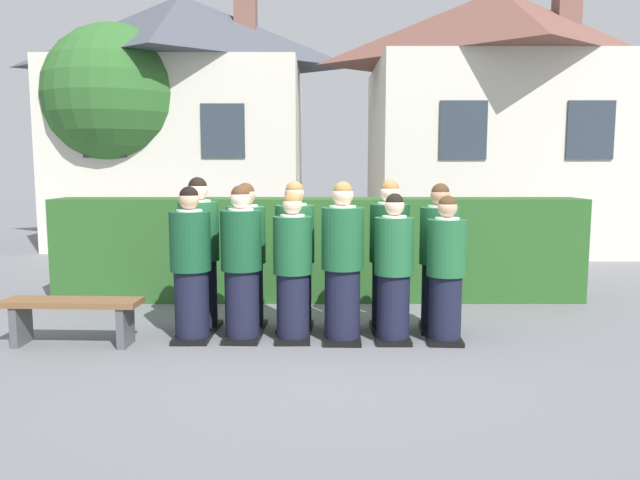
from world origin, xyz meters
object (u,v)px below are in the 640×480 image
Objects in this scene: student_rear_row_1 at (248,260)px; student_front_row_5 at (447,273)px; student_front_row_2 at (294,271)px; student_rear_row_5 at (440,261)px; student_front_row_1 at (243,267)px; student_rear_row_2 at (296,260)px; student_rear_row_4 at (391,259)px; student_front_row_4 at (395,272)px; wooden_bench at (74,312)px; student_rear_row_0 at (201,258)px; student_front_row_3 at (344,266)px; student_rear_row_3 at (343,263)px; student_front_row_0 at (193,268)px.

student_front_row_5 is at bearing -13.80° from student_rear_row_1.
student_front_row_2 is 1.66m from student_rear_row_5.
student_rear_row_1 reaches higher than student_rear_row_5.
student_front_row_1 is 2.14m from student_front_row_5.
student_front_row_1 is 0.68m from student_rear_row_2.
student_front_row_2 is at bearing 177.95° from student_front_row_5.
student_rear_row_5 is (0.55, -0.04, -0.02)m from student_rear_row_4.
student_front_row_1 is 1.60m from student_front_row_4.
student_rear_row_2 is 2.39m from wooden_bench.
student_rear_row_4 is at bearing -0.37° from student_rear_row_0.
student_rear_row_2 is (-0.52, 0.46, -0.00)m from student_front_row_3.
student_rear_row_4 is 1.02× the size of student_rear_row_5.
student_rear_row_1 is 2.15m from student_rear_row_5.
student_front_row_5 is 0.73m from student_rear_row_4.
student_rear_row_3 reaches higher than wooden_bench.
student_front_row_0 is 0.44m from student_rear_row_0.
student_front_row_0 is 2.67m from student_front_row_5.
student_rear_row_4 reaches higher than wooden_bench.
student_front_row_4 is (1.59, -0.05, -0.04)m from student_front_row_1.
student_front_row_1 is 2.18m from student_rear_row_5.
student_front_row_0 is 1.28m from wooden_bench.
student_front_row_0 is 1.04× the size of student_front_row_2.
student_rear_row_0 reaches higher than student_front_row_4.
student_rear_row_1 is at bearing 162.51° from student_front_row_4.
student_front_row_4 is at bearing -1.90° from student_front_row_2.
student_rear_row_5 is (2.15, 0.37, 0.00)m from student_front_row_1.
student_rear_row_0 is (-2.12, 0.48, 0.08)m from student_front_row_4.
student_front_row_3 reaches higher than student_rear_row_2.
student_rear_row_0 is (-0.53, 0.43, 0.04)m from student_front_row_1.
student_rear_row_5 is at bearing 21.24° from student_front_row_3.
student_front_row_5 is (2.14, -0.07, -0.05)m from student_front_row_1.
student_front_row_3 reaches higher than student_rear_row_5.
student_front_row_3 is 1.19× the size of wooden_bench.
student_rear_row_1 is at bearing 178.75° from student_rear_row_4.
student_front_row_1 reaches higher than student_front_row_0.
student_rear_row_1 reaches higher than student_front_row_2.
student_front_row_4 is at bearing 177.67° from student_front_row_5.
student_front_row_5 is at bearing -25.72° from student_rear_row_3.
student_rear_row_2 reaches higher than student_front_row_0.
student_rear_row_0 is at bearing 163.24° from student_front_row_3.
student_rear_row_1 reaches higher than student_front_row_1.
student_front_row_1 is 0.99× the size of student_rear_row_5.
student_rear_row_5 reaches higher than student_front_row_5.
wooden_bench is at bearing -169.76° from student_rear_row_4.
student_front_row_1 is at bearing 178.11° from student_front_row_4.
wooden_bench is at bearing -175.76° from student_front_row_2.
student_front_row_1 is at bearing -39.05° from student_rear_row_0.
student_front_row_4 is at bearing -23.98° from student_rear_row_2.
student_rear_row_5 is at bearing -2.05° from student_rear_row_1.
student_rear_row_3 is 2.90m from wooden_bench.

